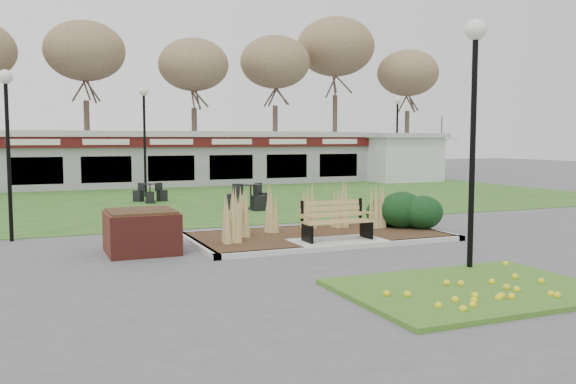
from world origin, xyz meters
name	(u,v)px	position (x,y,z in m)	size (l,w,h in m)	color
ground	(340,246)	(0.00, 0.00, 0.00)	(100.00, 100.00, 0.00)	#515154
lawn	(205,199)	(0.00, 12.00, 0.01)	(34.00, 16.00, 0.02)	#22581B
flower_bed	(471,288)	(0.00, -4.60, 0.07)	(4.20, 3.00, 0.16)	#30641C
planting_bed	(360,221)	(1.27, 1.35, 0.37)	(6.75, 3.40, 1.27)	black
park_bench	(336,220)	(0.00, 0.25, 0.59)	(1.70, 0.66, 0.93)	#A88D4C
brick_planter	(141,231)	(-4.40, 1.00, 0.48)	(1.50, 1.50, 0.95)	maroon
food_pavilion	(166,158)	(0.00, 19.96, 1.48)	(24.60, 3.40, 2.90)	gray
service_hut	(401,157)	(13.50, 18.00, 1.45)	(4.40, 3.40, 2.83)	silver
tree_backdrop	(138,48)	(0.00, 28.00, 8.36)	(47.24, 5.24, 10.36)	#47382B
lamp_post_near_left	(7,117)	(-7.09, 3.76, 3.03)	(0.34, 0.34, 4.16)	black
lamp_post_near_right	(474,89)	(1.02, -3.31, 3.42)	(0.39, 0.39, 4.69)	black
lamp_post_mid_right	(144,117)	(-2.09, 13.97, 3.43)	(0.39, 0.39, 4.71)	black
lamp_post_far_right	(397,120)	(12.52, 17.00, 3.54)	(0.40, 0.40, 4.86)	black
bistro_set_c	(150,196)	(-2.31, 11.66, 0.26)	(1.33, 1.29, 0.72)	black
bistro_set_d	(251,201)	(0.57, 7.92, 0.31)	(1.63, 1.46, 0.87)	black
patio_umbrella	(441,151)	(16.00, 17.56, 1.75)	(2.92, 2.94, 2.75)	black
car_black	(6,169)	(-8.00, 27.00, 0.70)	(1.49, 4.27, 1.41)	black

